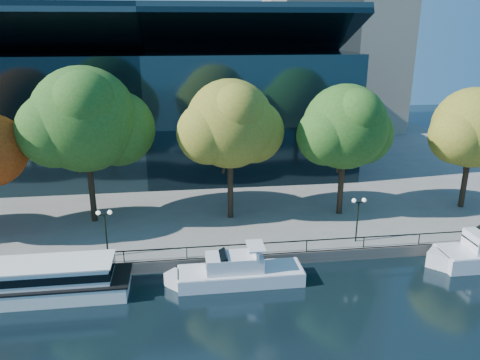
{
  "coord_description": "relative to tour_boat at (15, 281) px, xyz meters",
  "views": [
    {
      "loc": [
        -0.17,
        -31.17,
        19.0
      ],
      "look_at": [
        4.99,
        8.0,
        5.95
      ],
      "focal_mm": 35.0,
      "sensor_mm": 36.0,
      "label": 1
    }
  ],
  "objects": [
    {
      "name": "tree_2",
      "position": [
        4.02,
        11.53,
        9.35
      ],
      "size": [
        12.01,
        9.85,
        14.74
      ],
      "color": "black",
      "rests_on": "promenade"
    },
    {
      "name": "railing",
      "position": [
        12.52,
        2.61,
        0.56
      ],
      "size": [
        88.2,
        0.08,
        0.99
      ],
      "color": "black",
      "rests_on": "promenade"
    },
    {
      "name": "tour_boat",
      "position": [
        0.0,
        0.0,
        0.0
      ],
      "size": [
        17.07,
        3.81,
        3.24
      ],
      "color": "white",
      "rests_on": "ground"
    },
    {
      "name": "tree_5",
      "position": [
        41.42,
        10.37,
        7.84
      ],
      "size": [
        9.96,
        8.16,
        12.38
      ],
      "color": "black",
      "rests_on": "promenade"
    },
    {
      "name": "tree_4",
      "position": [
        28.16,
        10.27,
        8.3
      ],
      "size": [
        10.14,
        8.32,
        12.92
      ],
      "color": "black",
      "rests_on": "promenade"
    },
    {
      "name": "ground",
      "position": [
        12.52,
        -0.64,
        -1.38
      ],
      "size": [
        160.0,
        160.0,
        0.0
      ],
      "primitive_type": "plane",
      "color": "black",
      "rests_on": "ground"
    },
    {
      "name": "lamp_1",
      "position": [
        6.09,
        3.86,
        2.6
      ],
      "size": [
        1.26,
        0.36,
        4.03
      ],
      "color": "black",
      "rests_on": "promenade"
    },
    {
      "name": "convention_building",
      "position": [
        8.52,
        31.15,
        7.13
      ],
      "size": [
        50.0,
        24.57,
        21.43
      ],
      "color": "black",
      "rests_on": "ground"
    },
    {
      "name": "lamp_2",
      "position": [
        27.3,
        3.86,
        2.6
      ],
      "size": [
        1.26,
        0.36,
        4.03
      ],
      "color": "black",
      "rests_on": "promenade"
    },
    {
      "name": "tree_3",
      "position": [
        17.19,
        10.72,
        8.78
      ],
      "size": [
        10.38,
        8.51,
        13.5
      ],
      "color": "black",
      "rests_on": "promenade"
    },
    {
      "name": "promenade",
      "position": [
        12.52,
        35.74,
        -0.88
      ],
      "size": [
        90.0,
        67.08,
        1.0
      ],
      "color": "slate",
      "rests_on": "ground"
    },
    {
      "name": "cruiser_near",
      "position": [
        16.15,
        -0.01,
        -0.41
      ],
      "size": [
        10.73,
        2.76,
        3.11
      ],
      "color": "silver",
      "rests_on": "ground"
    }
  ]
}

